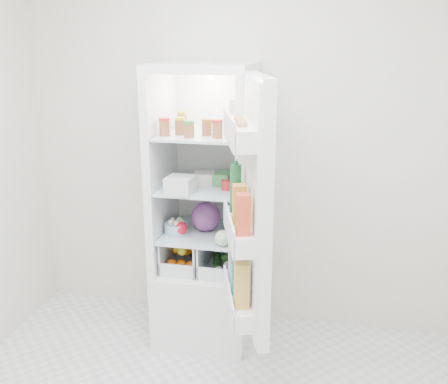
% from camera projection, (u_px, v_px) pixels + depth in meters
% --- Properties ---
extents(room_walls, '(3.02, 3.02, 2.61)m').
position_uv_depth(room_walls, '(175.00, 136.00, 1.82)').
color(room_walls, beige).
rests_on(room_walls, ground).
extents(refrigerator, '(0.60, 0.60, 1.80)m').
position_uv_depth(refrigerator, '(207.00, 239.00, 3.30)').
color(refrigerator, white).
rests_on(refrigerator, ground).
extents(shelf_low, '(0.49, 0.53, 0.01)m').
position_uv_depth(shelf_low, '(204.00, 232.00, 3.22)').
color(shelf_low, silver).
rests_on(shelf_low, refrigerator).
extents(shelf_mid, '(0.49, 0.53, 0.02)m').
position_uv_depth(shelf_mid, '(204.00, 186.00, 3.13)').
color(shelf_mid, silver).
rests_on(shelf_mid, refrigerator).
extents(shelf_top, '(0.49, 0.53, 0.02)m').
position_uv_depth(shelf_top, '(203.00, 134.00, 3.03)').
color(shelf_top, silver).
rests_on(shelf_top, refrigerator).
extents(crisper_left, '(0.23, 0.46, 0.22)m').
position_uv_depth(crisper_left, '(187.00, 249.00, 3.28)').
color(crisper_left, silver).
rests_on(crisper_left, refrigerator).
extents(crisper_right, '(0.23, 0.46, 0.22)m').
position_uv_depth(crisper_right, '(223.00, 252.00, 3.23)').
color(crisper_right, silver).
rests_on(crisper_right, refrigerator).
extents(condiment_jars, '(0.46, 0.32, 0.08)m').
position_uv_depth(condiment_jars, '(196.00, 128.00, 2.95)').
color(condiment_jars, '#B21919').
rests_on(condiment_jars, shelf_top).
extents(squeeze_bottle, '(0.06, 0.06, 0.20)m').
position_uv_depth(squeeze_bottle, '(232.00, 116.00, 3.01)').
color(squeeze_bottle, white).
rests_on(squeeze_bottle, shelf_top).
extents(tub_white, '(0.17, 0.17, 0.10)m').
position_uv_depth(tub_white, '(180.00, 185.00, 2.95)').
color(tub_white, silver).
rests_on(tub_white, shelf_mid).
extents(tub_cream, '(0.16, 0.16, 0.07)m').
position_uv_depth(tub_cream, '(205.00, 178.00, 3.15)').
color(tub_cream, silver).
rests_on(tub_cream, shelf_mid).
extents(tin_red, '(0.11, 0.11, 0.06)m').
position_uv_depth(tin_red, '(228.00, 185.00, 3.03)').
color(tin_red, red).
rests_on(tin_red, shelf_mid).
extents(foil_tray, '(0.17, 0.15, 0.04)m').
position_uv_depth(foil_tray, '(209.00, 177.00, 3.24)').
color(foil_tray, silver).
rests_on(foil_tray, shelf_mid).
extents(tub_green, '(0.12, 0.15, 0.08)m').
position_uv_depth(tub_green, '(224.00, 179.00, 3.12)').
color(tub_green, '#408C48').
rests_on(tub_green, shelf_mid).
extents(red_cabbage, '(0.19, 0.19, 0.19)m').
position_uv_depth(red_cabbage, '(206.00, 217.00, 3.20)').
color(red_cabbage, '#582160').
rests_on(red_cabbage, shelf_low).
extents(bell_pepper, '(0.09, 0.09, 0.09)m').
position_uv_depth(bell_pepper, '(180.00, 228.00, 3.14)').
color(bell_pepper, red).
rests_on(bell_pepper, shelf_low).
extents(mushroom_bowl, '(0.17, 0.17, 0.07)m').
position_uv_depth(mushroom_bowl, '(176.00, 228.00, 3.17)').
color(mushroom_bowl, '#89B5CC').
rests_on(mushroom_bowl, shelf_low).
extents(salad_bag, '(0.10, 0.10, 0.10)m').
position_uv_depth(salad_bag, '(223.00, 238.00, 2.97)').
color(salad_bag, '#B3D7A1').
rests_on(salad_bag, shelf_low).
extents(citrus_pile, '(0.20, 0.24, 0.16)m').
position_uv_depth(citrus_pile, '(184.00, 255.00, 3.24)').
color(citrus_pile, '#F05B0C').
rests_on(citrus_pile, refrigerator).
extents(veg_pile, '(0.16, 0.30, 0.10)m').
position_uv_depth(veg_pile, '(224.00, 259.00, 3.24)').
color(veg_pile, '#224717').
rests_on(veg_pile, refrigerator).
extents(fridge_door, '(0.32, 0.59, 1.30)m').
position_uv_depth(fridge_door, '(251.00, 213.00, 2.51)').
color(fridge_door, white).
rests_on(fridge_door, refrigerator).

